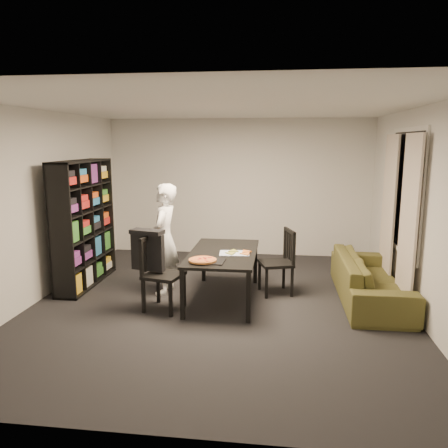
# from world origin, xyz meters

# --- Properties ---
(room) EXTENTS (5.01, 5.51, 2.61)m
(room) POSITION_xyz_m (0.00, 0.00, 1.30)
(room) COLOR black
(room) RESTS_ON ground
(window_pane) EXTENTS (0.02, 1.40, 1.60)m
(window_pane) POSITION_xyz_m (2.48, 0.60, 1.50)
(window_pane) COLOR black
(window_pane) RESTS_ON room
(window_frame) EXTENTS (0.03, 1.52, 1.72)m
(window_frame) POSITION_xyz_m (2.48, 0.60, 1.50)
(window_frame) COLOR white
(window_frame) RESTS_ON room
(curtain_left) EXTENTS (0.03, 0.70, 2.25)m
(curtain_left) POSITION_xyz_m (2.40, 0.08, 1.15)
(curtain_left) COLOR beige
(curtain_left) RESTS_ON room
(curtain_right) EXTENTS (0.03, 0.70, 2.25)m
(curtain_right) POSITION_xyz_m (2.40, 1.12, 1.15)
(curtain_right) COLOR beige
(curtain_right) RESTS_ON room
(bookshelf) EXTENTS (0.35, 1.50, 1.90)m
(bookshelf) POSITION_xyz_m (-2.16, 0.60, 0.95)
(bookshelf) COLOR black
(bookshelf) RESTS_ON room
(dining_table) EXTENTS (0.90, 1.63, 0.68)m
(dining_table) POSITION_xyz_m (0.03, 0.19, 0.62)
(dining_table) COLOR black
(dining_table) RESTS_ON room
(chair_left) EXTENTS (0.55, 0.55, 0.98)m
(chair_left) POSITION_xyz_m (-0.78, -0.27, 0.56)
(chair_left) COLOR black
(chair_left) RESTS_ON room
(chair_right) EXTENTS (0.55, 0.55, 0.94)m
(chair_right) POSITION_xyz_m (0.83, 0.55, 0.54)
(chair_right) COLOR black
(chair_right) RESTS_ON room
(draped_jacket) EXTENTS (0.46, 0.28, 0.54)m
(draped_jacket) POSITION_xyz_m (-0.91, -0.24, 0.81)
(draped_jacket) COLOR black
(draped_jacket) RESTS_ON chair_left
(person) EXTENTS (0.41, 0.60, 1.59)m
(person) POSITION_xyz_m (-0.85, 0.37, 0.79)
(person) COLOR white
(person) RESTS_ON room
(baking_tray) EXTENTS (0.42, 0.34, 0.01)m
(baking_tray) POSITION_xyz_m (-0.09, -0.31, 0.68)
(baking_tray) COLOR black
(baking_tray) RESTS_ON dining_table
(pepperoni_pizza) EXTENTS (0.35, 0.35, 0.03)m
(pepperoni_pizza) POSITION_xyz_m (-0.17, -0.35, 0.70)
(pepperoni_pizza) COLOR #B06733
(pepperoni_pizza) RESTS_ON dining_table
(kitchen_towel) EXTENTS (0.42, 0.33, 0.01)m
(kitchen_towel) POSITION_xyz_m (0.19, 0.13, 0.68)
(kitchen_towel) COLOR white
(kitchen_towel) RESTS_ON dining_table
(pizza_slices) EXTENTS (0.46, 0.42, 0.01)m
(pizza_slices) POSITION_xyz_m (0.25, 0.14, 0.69)
(pizza_slices) COLOR gold
(pizza_slices) RESTS_ON dining_table
(sofa) EXTENTS (0.82, 2.09, 0.61)m
(sofa) POSITION_xyz_m (2.05, 0.41, 0.31)
(sofa) COLOR #42401A
(sofa) RESTS_ON room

